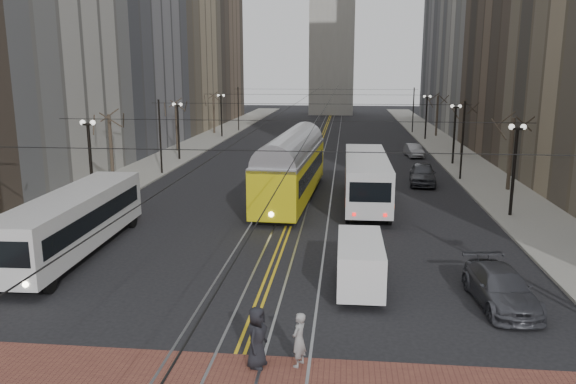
% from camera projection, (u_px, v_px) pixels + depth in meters
% --- Properties ---
extents(ground, '(260.00, 260.00, 0.00)m').
position_uv_depth(ground, '(245.00, 340.00, 19.31)').
color(ground, black).
rests_on(ground, ground).
extents(sidewalk_left, '(5.00, 140.00, 0.15)m').
position_uv_depth(sidewalk_left, '(186.00, 150.00, 64.54)').
color(sidewalk_left, gray).
rests_on(sidewalk_left, ground).
extents(sidewalk_right, '(5.00, 140.00, 0.15)m').
position_uv_depth(sidewalk_right, '(453.00, 154.00, 61.50)').
color(sidewalk_right, gray).
rests_on(sidewalk_right, ground).
extents(streetcar_rails, '(4.80, 130.00, 0.02)m').
position_uv_depth(streetcar_rails, '(316.00, 152.00, 63.04)').
color(streetcar_rails, gray).
rests_on(streetcar_rails, ground).
extents(centre_lines, '(0.42, 130.00, 0.01)m').
position_uv_depth(centre_lines, '(316.00, 152.00, 63.04)').
color(centre_lines, gold).
rests_on(centre_lines, ground).
extents(building_left_far, '(16.00, 20.00, 40.00)m').
position_uv_depth(building_left_far, '(189.00, 8.00, 101.19)').
color(building_left_far, brown).
rests_on(building_left_far, ground).
extents(building_right_far, '(16.00, 20.00, 40.00)m').
position_uv_depth(building_right_far, '(479.00, 5.00, 96.02)').
color(building_right_far, slate).
rests_on(building_right_far, ground).
extents(lamp_posts, '(27.60, 57.20, 5.60)m').
position_uv_depth(lamp_posts, '(306.00, 147.00, 46.65)').
color(lamp_posts, black).
rests_on(lamp_posts, ground).
extents(street_trees, '(31.68, 53.28, 5.60)m').
position_uv_depth(street_trees, '(311.00, 138.00, 52.97)').
color(street_trees, '#382D23').
rests_on(street_trees, ground).
extents(trolley_wires, '(25.96, 120.00, 6.60)m').
position_uv_depth(trolley_wires, '(311.00, 128.00, 52.35)').
color(trolley_wires, black).
rests_on(trolley_wires, ground).
extents(transit_bus, '(2.97, 12.50, 3.11)m').
position_uv_depth(transit_bus, '(74.00, 224.00, 28.00)').
color(transit_bus, silver).
rests_on(transit_bus, ground).
extents(streetcar, '(3.81, 15.96, 3.73)m').
position_uv_depth(streetcar, '(292.00, 174.00, 39.99)').
color(streetcar, gold).
rests_on(streetcar, ground).
extents(rear_bus, '(2.84, 12.84, 3.35)m').
position_uv_depth(rear_bus, '(366.00, 180.00, 38.51)').
color(rear_bus, silver).
rests_on(rear_bus, ground).
extents(cargo_van, '(1.90, 4.87, 2.15)m').
position_uv_depth(cargo_van, '(360.00, 265.00, 23.54)').
color(cargo_van, white).
rests_on(cargo_van, ground).
extents(sedan_grey, '(2.47, 5.20, 1.72)m').
position_uv_depth(sedan_grey, '(423.00, 174.00, 45.40)').
color(sedan_grey, '#3F4147').
rests_on(sedan_grey, ground).
extents(sedan_silver, '(1.92, 4.23, 1.34)m').
position_uv_depth(sedan_silver, '(414.00, 151.00, 59.82)').
color(sedan_silver, '#94959B').
rests_on(sedan_silver, ground).
extents(sedan_parked, '(2.45, 5.15, 1.45)m').
position_uv_depth(sedan_parked, '(501.00, 287.00, 22.09)').
color(sedan_parked, '#404148').
rests_on(sedan_parked, ground).
extents(pedestrian_a, '(0.84, 1.08, 1.97)m').
position_uv_depth(pedestrian_a, '(257.00, 337.00, 17.40)').
color(pedestrian_a, black).
rests_on(pedestrian_a, crosswalk_band).
extents(pedestrian_b, '(0.64, 0.76, 1.76)m').
position_uv_depth(pedestrian_b, '(299.00, 340.00, 17.47)').
color(pedestrian_b, gray).
rests_on(pedestrian_b, crosswalk_band).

